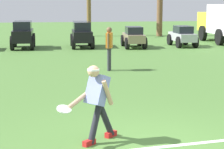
{
  "coord_description": "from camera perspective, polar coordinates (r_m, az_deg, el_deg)",
  "views": [
    {
      "loc": [
        -1.62,
        -6.96,
        2.6
      ],
      "look_at": [
        -0.21,
        2.54,
        0.9
      ],
      "focal_mm": 70.0,
      "sensor_mm": 36.0,
      "label": 1
    }
  ],
  "objects": [
    {
      "name": "field_line_paint",
      "position": [
        7.71,
        4.24,
        -9.65
      ],
      "size": [
        21.89,
        3.32,
        0.01
      ],
      "primitive_type": "cube",
      "rotation": [
        0.0,
        0.0,
        0.15
      ],
      "color": "white",
      "rests_on": "ground_plane"
    },
    {
      "name": "frisbee_thrower",
      "position": [
        7.83,
        -1.94,
        -3.25
      ],
      "size": [
        0.98,
        0.68,
        1.43
      ],
      "color": "#23232D",
      "rests_on": "ground_plane"
    },
    {
      "name": "frisbee_in_flight",
      "position": [
        7.52,
        -6.29,
        -4.52
      ],
      "size": [
        0.34,
        0.33,
        0.11
      ],
      "color": "white"
    },
    {
      "name": "teammate_midfield",
      "position": [
        15.61,
        -0.37,
        3.94
      ],
      "size": [
        0.29,
        0.49,
        1.56
      ],
      "color": "#33333D",
      "rests_on": "ground_plane"
    },
    {
      "name": "parked_car_slot_b",
      "position": [
        23.0,
        -11.56,
        5.21
      ],
      "size": [
        1.18,
        2.36,
        1.4
      ],
      "color": "black",
      "rests_on": "ground_plane"
    },
    {
      "name": "parked_car_slot_c",
      "position": [
        23.11,
        -3.97,
        5.36
      ],
      "size": [
        1.18,
        2.41,
        1.34
      ],
      "color": "black",
      "rests_on": "ground_plane"
    },
    {
      "name": "parked_car_slot_d",
      "position": [
        22.93,
        2.84,
        4.94
      ],
      "size": [
        1.15,
        2.23,
        1.1
      ],
      "color": "#998466",
      "rests_on": "ground_plane"
    },
    {
      "name": "parked_car_slot_e",
      "position": [
        23.8,
        9.2,
        5.01
      ],
      "size": [
        1.14,
        2.23,
        1.1
      ],
      "color": "#B7BABF",
      "rests_on": "ground_plane"
    }
  ]
}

